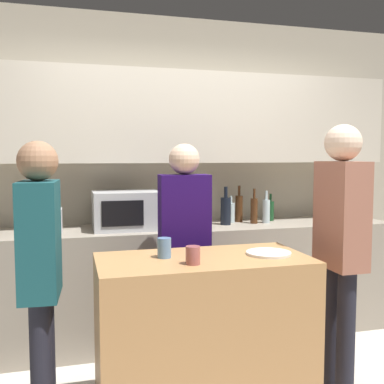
{
  "coord_description": "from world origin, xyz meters",
  "views": [
    {
      "loc": [
        -0.88,
        -2.16,
        1.51
      ],
      "look_at": [
        -0.17,
        0.47,
        1.29
      ],
      "focal_mm": 42.0,
      "sensor_mm": 36.0,
      "label": 1
    }
  ],
  "objects_px": {
    "potted_plant": "(348,198)",
    "person_center": "(40,265)",
    "person_left": "(184,239)",
    "bottle_4": "(266,211)",
    "person_right": "(341,237)",
    "toaster": "(44,221)",
    "bottle_5": "(270,210)",
    "plate_on_island": "(269,253)",
    "bottle_1": "(231,212)",
    "microwave": "(126,210)",
    "bottle_3": "(254,210)",
    "cup_0": "(164,248)",
    "cup_1": "(193,255)",
    "bottle_2": "(239,208)",
    "bottle_0": "(226,210)"
  },
  "relations": [
    {
      "from": "cup_0",
      "to": "person_right",
      "type": "bearing_deg",
      "value": -2.66
    },
    {
      "from": "plate_on_island",
      "to": "cup_1",
      "type": "relative_size",
      "value": 2.7
    },
    {
      "from": "bottle_2",
      "to": "bottle_3",
      "type": "height_order",
      "value": "bottle_2"
    },
    {
      "from": "bottle_0",
      "to": "bottle_1",
      "type": "xyz_separation_m",
      "value": [
        0.08,
        0.1,
        -0.03
      ]
    },
    {
      "from": "potted_plant",
      "to": "person_right",
      "type": "height_order",
      "value": "person_right"
    },
    {
      "from": "bottle_1",
      "to": "bottle_2",
      "type": "relative_size",
      "value": 0.74
    },
    {
      "from": "microwave",
      "to": "cup_1",
      "type": "xyz_separation_m",
      "value": [
        0.2,
        -1.29,
        -0.09
      ]
    },
    {
      "from": "bottle_0",
      "to": "person_right",
      "type": "relative_size",
      "value": 0.19
    },
    {
      "from": "potted_plant",
      "to": "person_center",
      "type": "distance_m",
      "value": 2.81
    },
    {
      "from": "cup_1",
      "to": "person_left",
      "type": "relative_size",
      "value": 0.06
    },
    {
      "from": "person_left",
      "to": "person_center",
      "type": "relative_size",
      "value": 1.0
    },
    {
      "from": "bottle_1",
      "to": "person_right",
      "type": "height_order",
      "value": "person_right"
    },
    {
      "from": "bottle_3",
      "to": "cup_0",
      "type": "relative_size",
      "value": 2.67
    },
    {
      "from": "bottle_1",
      "to": "bottle_5",
      "type": "height_order",
      "value": "bottle_5"
    },
    {
      "from": "bottle_4",
      "to": "toaster",
      "type": "bearing_deg",
      "value": -179.74
    },
    {
      "from": "cup_1",
      "to": "person_right",
      "type": "bearing_deg",
      "value": 8.05
    },
    {
      "from": "microwave",
      "to": "bottle_3",
      "type": "bearing_deg",
      "value": 0.83
    },
    {
      "from": "bottle_5",
      "to": "plate_on_island",
      "type": "xyz_separation_m",
      "value": [
        -0.62,
        -1.3,
        -0.08
      ]
    },
    {
      "from": "bottle_1",
      "to": "plate_on_island",
      "type": "xyz_separation_m",
      "value": [
        -0.24,
        -1.29,
        -0.07
      ]
    },
    {
      "from": "bottle_3",
      "to": "bottle_5",
      "type": "height_order",
      "value": "bottle_3"
    },
    {
      "from": "microwave",
      "to": "cup_1",
      "type": "relative_size",
      "value": 5.4
    },
    {
      "from": "bottle_3",
      "to": "bottle_4",
      "type": "height_order",
      "value": "bottle_3"
    },
    {
      "from": "bottle_5",
      "to": "cup_0",
      "type": "distance_m",
      "value": 1.73
    },
    {
      "from": "microwave",
      "to": "cup_0",
      "type": "relative_size",
      "value": 4.63
    },
    {
      "from": "bottle_2",
      "to": "bottle_0",
      "type": "bearing_deg",
      "value": -143.42
    },
    {
      "from": "potted_plant",
      "to": "cup_0",
      "type": "bearing_deg",
      "value": -150.23
    },
    {
      "from": "bottle_2",
      "to": "cup_1",
      "type": "bearing_deg",
      "value": -119.53
    },
    {
      "from": "toaster",
      "to": "bottle_3",
      "type": "bearing_deg",
      "value": 0.48
    },
    {
      "from": "cup_1",
      "to": "person_right",
      "type": "distance_m",
      "value": 0.99
    },
    {
      "from": "bottle_4",
      "to": "person_right",
      "type": "height_order",
      "value": "person_right"
    },
    {
      "from": "potted_plant",
      "to": "bottle_5",
      "type": "relative_size",
      "value": 1.63
    },
    {
      "from": "bottle_4",
      "to": "cup_1",
      "type": "height_order",
      "value": "bottle_4"
    },
    {
      "from": "bottle_1",
      "to": "bottle_3",
      "type": "xyz_separation_m",
      "value": [
        0.18,
        -0.1,
        0.02
      ]
    },
    {
      "from": "toaster",
      "to": "person_right",
      "type": "relative_size",
      "value": 0.15
    },
    {
      "from": "bottle_0",
      "to": "bottle_3",
      "type": "height_order",
      "value": "bottle_0"
    },
    {
      "from": "toaster",
      "to": "bottle_3",
      "type": "xyz_separation_m",
      "value": [
        1.71,
        0.01,
        0.02
      ]
    },
    {
      "from": "cup_1",
      "to": "bottle_0",
      "type": "bearing_deg",
      "value": 63.82
    },
    {
      "from": "bottle_2",
      "to": "plate_on_island",
      "type": "distance_m",
      "value": 1.35
    },
    {
      "from": "person_right",
      "to": "bottle_4",
      "type": "bearing_deg",
      "value": -1.56
    },
    {
      "from": "cup_1",
      "to": "person_left",
      "type": "bearing_deg",
      "value": 79.56
    },
    {
      "from": "bottle_3",
      "to": "bottle_4",
      "type": "relative_size",
      "value": 1.08
    },
    {
      "from": "potted_plant",
      "to": "bottle_2",
      "type": "height_order",
      "value": "potted_plant"
    },
    {
      "from": "toaster",
      "to": "microwave",
      "type": "bearing_deg",
      "value": -0.14
    },
    {
      "from": "potted_plant",
      "to": "bottle_4",
      "type": "xyz_separation_m",
      "value": [
        -0.8,
        0.01,
        -0.09
      ]
    },
    {
      "from": "cup_0",
      "to": "person_center",
      "type": "relative_size",
      "value": 0.07
    },
    {
      "from": "plate_on_island",
      "to": "person_left",
      "type": "xyz_separation_m",
      "value": [
        -0.36,
        0.58,
        -0.01
      ]
    },
    {
      "from": "person_right",
      "to": "cup_1",
      "type": "bearing_deg",
      "value": 98.07
    },
    {
      "from": "bottle_0",
      "to": "person_right",
      "type": "distance_m",
      "value": 1.21
    },
    {
      "from": "bottle_1",
      "to": "cup_0",
      "type": "height_order",
      "value": "bottle_1"
    },
    {
      "from": "toaster",
      "to": "person_left",
      "type": "xyz_separation_m",
      "value": [
        0.94,
        -0.59,
        -0.08
      ]
    }
  ]
}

